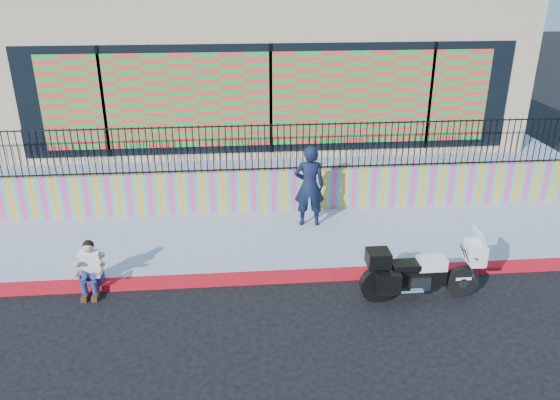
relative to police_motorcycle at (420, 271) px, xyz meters
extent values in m
plane|color=black|center=(-2.50, 0.88, -0.60)|extent=(90.00, 90.00, 0.00)
cube|color=red|center=(-2.50, 0.88, -0.53)|extent=(16.00, 0.30, 0.15)
cube|color=#959EB3|center=(-2.50, 2.53, -0.53)|extent=(16.00, 3.00, 0.15)
cube|color=#E33B88|center=(-2.50, 4.13, 0.10)|extent=(16.00, 0.20, 1.10)
cube|color=#959EB3|center=(-2.50, 9.23, 0.02)|extent=(16.00, 10.00, 1.25)
cube|color=tan|center=(-2.50, 9.03, 2.65)|extent=(14.00, 8.00, 4.00)
cube|color=black|center=(-2.50, 5.01, 2.25)|extent=(12.60, 0.04, 2.80)
cube|color=#DC4131|center=(-2.50, 4.98, 2.25)|extent=(11.48, 0.02, 2.40)
cylinder|color=black|center=(0.88, 0.00, -0.28)|extent=(0.64, 0.14, 0.64)
cylinder|color=black|center=(-0.79, 0.00, -0.28)|extent=(0.64, 0.14, 0.64)
cube|color=black|center=(0.04, 0.00, -0.11)|extent=(0.93, 0.27, 0.33)
cube|color=silver|center=(0.00, 0.00, -0.21)|extent=(0.39, 0.33, 0.29)
cube|color=white|center=(0.22, 0.00, 0.16)|extent=(0.54, 0.31, 0.23)
cube|color=black|center=(-0.30, 0.00, 0.14)|extent=(0.54, 0.33, 0.12)
cube|color=white|center=(1.05, 0.00, 0.36)|extent=(0.29, 0.51, 0.41)
cube|color=silver|center=(1.09, 0.00, 0.67)|extent=(0.18, 0.45, 0.33)
cube|color=black|center=(-0.83, 0.00, 0.33)|extent=(0.43, 0.41, 0.29)
cube|color=black|center=(-0.69, -0.29, -0.06)|extent=(0.47, 0.18, 0.39)
cube|color=black|center=(-0.69, 0.29, -0.06)|extent=(0.47, 0.18, 0.39)
cube|color=white|center=(0.88, 0.00, -0.18)|extent=(0.31, 0.16, 0.06)
imported|color=black|center=(-1.71, 3.19, 0.56)|extent=(0.76, 0.52, 2.01)
cube|color=navy|center=(-6.38, 0.94, -0.36)|extent=(0.36, 0.28, 0.18)
cube|color=white|center=(-6.38, 0.90, -0.01)|extent=(0.38, 0.27, 0.54)
sphere|color=tan|center=(-6.38, 0.86, 0.35)|extent=(0.21, 0.21, 0.21)
cube|color=#472814|center=(-6.48, 0.50, -0.55)|extent=(0.11, 0.26, 0.10)
cube|color=#472814|center=(-6.28, 0.50, -0.55)|extent=(0.11, 0.26, 0.10)
camera|label=1|loc=(-3.47, -8.82, 5.38)|focal=35.00mm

